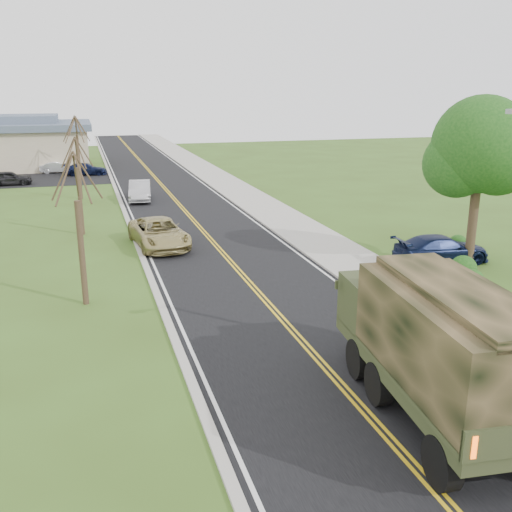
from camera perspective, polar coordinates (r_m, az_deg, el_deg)
name	(u,v)px	position (r m, az deg, el deg)	size (l,w,h in m)	color
ground	(356,402)	(16.41, 10.00, -14.23)	(160.00, 160.00, 0.00)	#38511B
road	(160,183)	(53.57, -9.56, 7.18)	(8.00, 120.00, 0.01)	black
curb_right	(204,181)	(54.24, -5.18, 7.50)	(0.30, 120.00, 0.12)	#9E998E
sidewalk_right	(223,180)	(54.61, -3.36, 7.59)	(3.20, 120.00, 0.10)	#9E998E
curb_left	(114,185)	(53.21, -14.02, 6.91)	(0.30, 120.00, 0.10)	#9E998E
leafy_tree	(480,152)	(28.76, 21.51, 9.64)	(4.83, 4.50, 8.10)	#38281C
bare_tree_a	(81,241)	(23.21, -17.14, 1.48)	(1.93, 2.26, 6.08)	#38281C
bare_tree_b	(79,193)	(34.99, -17.24, 6.02)	(1.83, 2.14, 5.73)	#38281C
bare_tree_c	(78,164)	(46.83, -17.33, 8.81)	(2.04, 2.39, 6.42)	#38281C
bare_tree_d	(78,151)	(58.79, -17.35, 9.97)	(1.88, 2.20, 5.91)	#38281C
military_truck	(439,340)	(15.25, 17.80, -7.99)	(3.45, 7.91, 3.83)	black
suv_champagne	(159,233)	(31.54, -9.67, 2.28)	(2.54, 5.50, 1.53)	tan
sedan_silver	(140,191)	(45.31, -11.54, 6.41)	(1.61, 4.61, 1.52)	#B4B4B9
pickup_navy	(441,249)	(29.59, 18.03, 0.64)	(1.95, 4.80, 1.39)	#0E1634
lot_car_dark	(9,178)	(56.22, -23.45, 7.16)	(1.56, 3.87, 1.32)	black
lot_car_silver	(58,167)	(63.03, -19.21, 8.38)	(1.24, 3.55, 1.17)	silver
lot_car_navy	(86,169)	(60.50, -16.66, 8.32)	(1.69, 4.17, 1.21)	black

